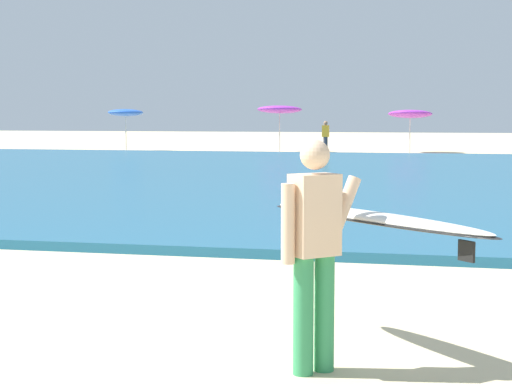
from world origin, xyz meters
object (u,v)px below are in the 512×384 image
Objects in this scene: beach_umbrella_2 at (410,114)px; surfer_with_board at (343,232)px; beach_umbrella_1 at (280,110)px; beach_umbrella_0 at (126,113)px; beachgoer_near_row_left at (326,137)px.

surfer_with_board is at bearing -88.47° from beach_umbrella_2.
beach_umbrella_1 reaches higher than beach_umbrella_2.
surfer_with_board is 0.99× the size of beach_umbrella_2.
beach_umbrella_1 is 1.09× the size of beach_umbrella_2.
beach_umbrella_1 is at bearing 2.54° from beach_umbrella_0.
beach_umbrella_0 is 1.00× the size of beach_umbrella_2.
beach_umbrella_0 is (-15.31, 34.63, 0.93)m from surfer_with_board.
beach_umbrella_2 is at bearing 91.53° from surfer_with_board.
beach_umbrella_2 reaches higher than beachgoer_near_row_left.
beach_umbrella_1 is at bearing 101.82° from surfer_with_board.
beach_umbrella_2 reaches higher than surfer_with_board.
beach_umbrella_0 reaches higher than beachgoer_near_row_left.
beach_umbrella_0 reaches higher than surfer_with_board.
surfer_with_board is 35.91m from beach_umbrella_2.
beachgoer_near_row_left is (-3.72, -3.29, -1.06)m from beach_umbrella_2.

